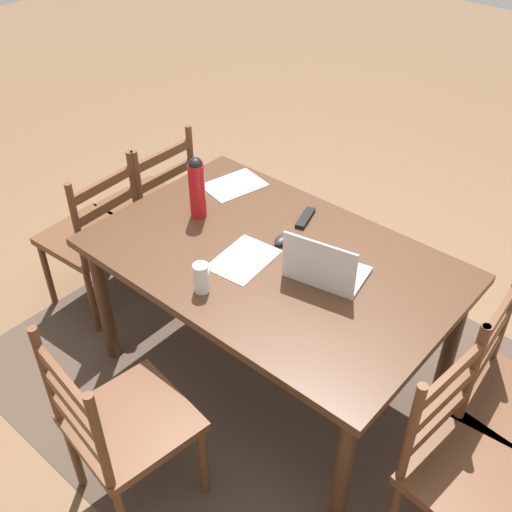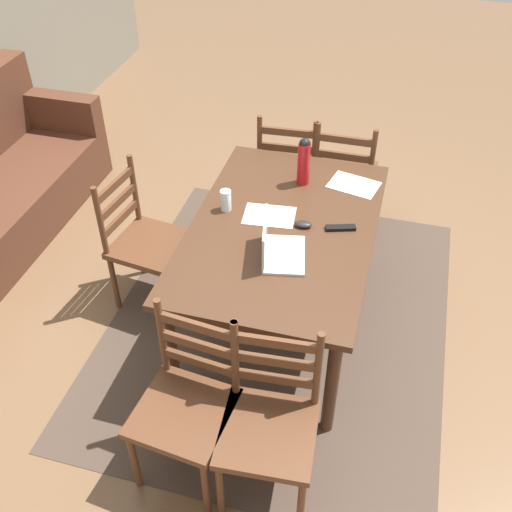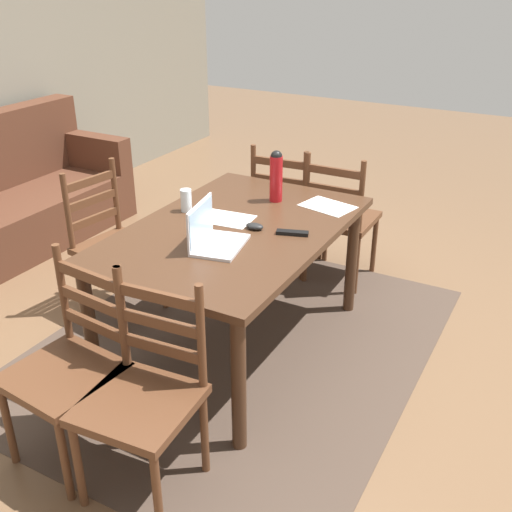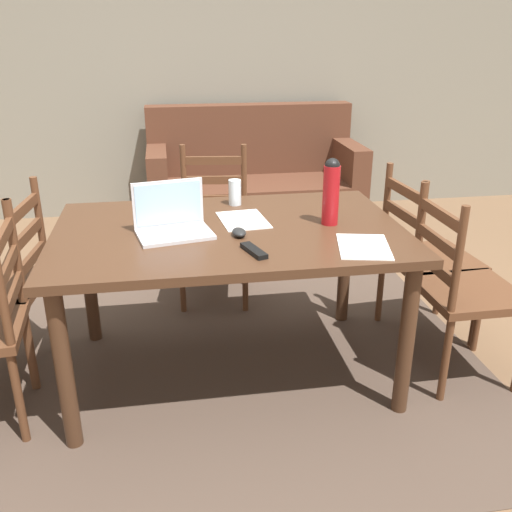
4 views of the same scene
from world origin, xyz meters
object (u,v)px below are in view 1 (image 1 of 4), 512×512
Objects in this scene: water_bottle at (197,186)px; tv_remote at (305,218)px; chair_right_near at (151,206)px; chair_left_far at (468,473)px; drinking_glass at (201,278)px; laptop at (324,268)px; chair_right_far at (94,237)px; chair_far_head at (122,426)px; dining_table at (272,272)px; computer_mouse at (283,239)px.

water_bottle is 1.83× the size of tv_remote.
chair_left_far is (-2.17, 0.41, 0.00)m from chair_right_near.
laptop is at bearing -130.91° from drinking_glass.
chair_right_far is at bearing 9.22° from tv_remote.
water_bottle reaches higher than chair_right_near.
chair_far_head is (-1.08, 1.10, 0.00)m from chair_right_near.
dining_table is 0.34m from tv_remote.
chair_left_far is (-1.09, -0.69, 0.00)m from chair_far_head.
dining_table is at bearing -101.57° from drinking_glass.
chair_right_near is 1.00× the size of chair_left_far.
drinking_glass is 0.68m from tv_remote.
tv_remote is at bearing -173.70° from chair_right_near.
chair_far_head is at bearing 32.16° from chair_left_far.
chair_right_near is 1.07m from tv_remote.
laptop reaches higher than chair_right_far.
chair_right_near is 9.50× the size of computer_mouse.
chair_left_far is 9.50× the size of computer_mouse.
chair_left_far is at bearing -179.96° from chair_right_far.
chair_right_far is (1.08, 0.20, -0.22)m from dining_table.
laptop is at bearing -15.08° from chair_left_far.
laptop is at bearing -170.50° from chair_right_far.
chair_right_far is at bearing 89.99° from chair_right_near.
dining_table is 9.37× the size of tv_remote.
chair_left_far is 0.93m from laptop.
dining_table is at bearing 178.24° from water_bottle.
tv_remote is (-0.41, -0.31, -0.15)m from water_bottle.
chair_right_near is at bearing -45.44° from chair_far_head.
chair_far_head is at bearing 74.82° from tv_remote.
chair_right_far is at bearing 13.09° from computer_mouse.
laptop reaches higher than drinking_glass.
chair_right_far is 5.59× the size of tv_remote.
drinking_glass is at bearing 78.43° from dining_table.
chair_right_near reaches higher than drinking_glass.
laptop is at bearing -175.50° from dining_table.
chair_left_far is 2.66× the size of laptop.
dining_table is 0.40m from drinking_glass.
chair_right_far is 2.66× the size of laptop.
water_bottle reaches higher than chair_far_head.
chair_right_near is at bearing -29.39° from drinking_glass.
chair_right_far is 0.80m from water_bottle.
chair_far_head is at bearing 147.63° from chair_right_far.
laptop is 0.31m from computer_mouse.
water_bottle is at bearing 8.70° from computer_mouse.
chair_left_far is 7.24× the size of drinking_glass.
chair_right_near reaches higher than tv_remote.
chair_far_head is 1.00× the size of chair_right_far.
tv_remote is (0.06, -1.21, 0.31)m from chair_far_head.
dining_table is 15.92× the size of computer_mouse.
water_bottle is 0.47m from computer_mouse.
chair_right_far is 1.15m from computer_mouse.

